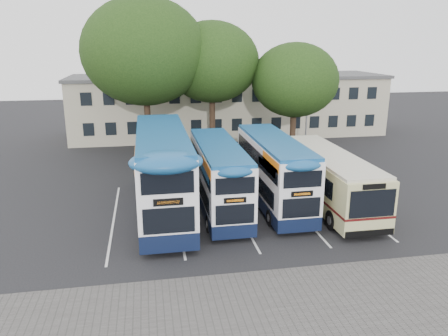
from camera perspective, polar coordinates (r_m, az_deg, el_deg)
name	(u,v)px	position (r m, az deg, el deg)	size (l,w,h in m)	color
ground	(332,243)	(22.38, 13.91, -9.51)	(120.00, 120.00, 0.00)	black
paving_strip	(336,306)	(17.67, 14.46, -17.00)	(40.00, 6.00, 0.01)	#595654
bay_lines	(237,211)	(25.65, 1.65, -5.60)	(14.12, 11.00, 0.01)	silver
depot_building	(229,104)	(46.55, 0.69, 8.33)	(32.40, 8.40, 6.20)	#AFA98D
lamp_post	(308,92)	(41.23, 10.92, 9.73)	(0.25, 1.05, 9.06)	gray
tree_left	(144,52)	(36.06, -10.36, 14.74)	(9.93, 9.93, 12.99)	black
tree_mid	(212,62)	(37.27, -1.60, 13.66)	(7.86, 7.86, 11.23)	black
tree_right	(295,80)	(37.23, 9.25, 11.25)	(7.19, 7.19, 9.52)	black
bus_dd_left	(163,168)	(24.81, -8.02, -0.06)	(2.80, 11.54, 4.81)	#0E1734
bus_dd_mid	(219,174)	(25.22, -0.72, -0.74)	(2.31, 9.51, 3.96)	#0E1734
bus_dd_right	(274,168)	(26.21, 6.49, -0.06)	(2.36, 9.76, 4.06)	#0E1734
bus_single	(327,175)	(26.91, 13.31, -0.92)	(2.73, 10.71, 3.20)	#CECB89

